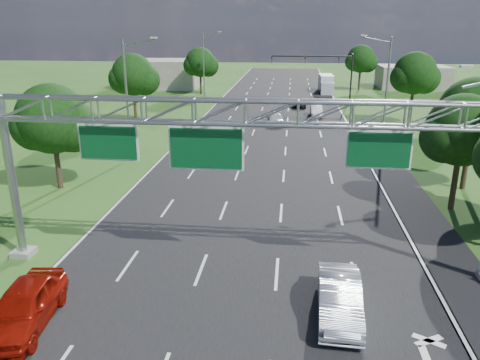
# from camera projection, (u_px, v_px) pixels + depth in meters

# --- Properties ---
(ground) EXTENTS (220.00, 220.00, 0.00)m
(ground) POSITION_uv_depth(u_px,v_px,m) (263.00, 163.00, 39.50)
(ground) COLOR #255318
(ground) RESTS_ON ground
(road) EXTENTS (18.00, 180.00, 0.02)m
(road) POSITION_uv_depth(u_px,v_px,m) (263.00, 163.00, 39.50)
(road) COLOR black
(road) RESTS_ON ground
(road_flare) EXTENTS (3.00, 30.00, 0.02)m
(road_flare) POSITION_uv_depth(u_px,v_px,m) (447.00, 258.00, 23.35)
(road_flare) COLOR black
(road_flare) RESTS_ON ground
(sign_gantry) EXTENTS (23.50, 1.00, 9.56)m
(sign_gantry) POSITION_uv_depth(u_px,v_px,m) (247.00, 126.00, 20.31)
(sign_gantry) COLOR gray
(sign_gantry) RESTS_ON ground
(traffic_signal) EXTENTS (12.21, 0.24, 7.00)m
(traffic_signal) POSITION_uv_depth(u_px,v_px,m) (328.00, 66.00, 70.10)
(traffic_signal) COLOR black
(traffic_signal) RESTS_ON ground
(streetlight_l_near) EXTENTS (2.97, 0.22, 10.16)m
(streetlight_l_near) POSITION_uv_depth(u_px,v_px,m) (129.00, 94.00, 38.92)
(streetlight_l_near) COLOR gray
(streetlight_l_near) RESTS_ON ground
(streetlight_l_far) EXTENTS (2.97, 0.22, 10.16)m
(streetlight_l_far) POSITION_uv_depth(u_px,v_px,m) (205.00, 62.00, 71.93)
(streetlight_l_far) COLOR gray
(streetlight_l_far) RESTS_ON ground
(streetlight_r_mid) EXTENTS (2.97, 0.22, 10.16)m
(streetlight_r_mid) POSITION_uv_depth(u_px,v_px,m) (385.00, 84.00, 45.99)
(streetlight_r_mid) COLOR gray
(streetlight_r_mid) RESTS_ON ground
(tree_verge_la) EXTENTS (5.76, 4.80, 7.40)m
(tree_verge_la) POSITION_uv_depth(u_px,v_px,m) (54.00, 122.00, 31.94)
(tree_verge_la) COLOR #2D2116
(tree_verge_la) RESTS_ON ground
(tree_verge_lb) EXTENTS (5.76, 4.80, 8.06)m
(tree_verge_lb) POSITION_uv_depth(u_px,v_px,m) (134.00, 77.00, 53.63)
(tree_verge_lb) COLOR #2D2116
(tree_verge_lb) RESTS_ON ground
(tree_verge_lc) EXTENTS (5.76, 4.80, 7.62)m
(tree_verge_lc) POSITION_uv_depth(u_px,v_px,m) (201.00, 64.00, 77.04)
(tree_verge_lc) COLOR #2D2116
(tree_verge_lc) RESTS_ON ground
(tree_verge_rd) EXTENTS (5.76, 4.80, 8.28)m
(tree_verge_rd) POSITION_uv_depth(u_px,v_px,m) (415.00, 75.00, 53.06)
(tree_verge_rd) COLOR #2D2116
(tree_verge_rd) RESTS_ON ground
(tree_verge_re) EXTENTS (5.76, 4.80, 7.84)m
(tree_verge_re) POSITION_uv_depth(u_px,v_px,m) (361.00, 60.00, 81.70)
(tree_verge_re) COLOR #2D2116
(tree_verge_re) RESTS_ON ground
(building_left) EXTENTS (14.00, 10.00, 5.00)m
(building_left) POSITION_uv_depth(u_px,v_px,m) (161.00, 74.00, 86.28)
(building_left) COLOR gray
(building_left) RESTS_ON ground
(building_right) EXTENTS (12.00, 9.00, 4.00)m
(building_right) POSITION_uv_depth(u_px,v_px,m) (412.00, 77.00, 85.41)
(building_right) COLOR gray
(building_right) RESTS_ON ground
(red_coupe) EXTENTS (2.54, 5.14, 1.69)m
(red_coupe) POSITION_uv_depth(u_px,v_px,m) (24.00, 306.00, 17.88)
(red_coupe) COLOR #961206
(red_coupe) RESTS_ON ground
(silver_sedan) EXTENTS (1.84, 4.79, 1.56)m
(silver_sedan) POSITION_uv_depth(u_px,v_px,m) (339.00, 298.00, 18.54)
(silver_sedan) COLOR silver
(silver_sedan) RESTS_ON ground
(car_queue_a) EXTENTS (2.24, 4.49, 1.25)m
(car_queue_a) POSITION_uv_depth(u_px,v_px,m) (276.00, 119.00, 54.42)
(car_queue_a) COLOR silver
(car_queue_a) RESTS_ON ground
(car_queue_b) EXTENTS (2.10, 3.95, 1.06)m
(car_queue_b) POSITION_uv_depth(u_px,v_px,m) (299.00, 104.00, 65.73)
(car_queue_b) COLOR black
(car_queue_b) RESTS_ON ground
(car_queue_d) EXTENTS (1.55, 4.07, 1.32)m
(car_queue_d) POSITION_uv_depth(u_px,v_px,m) (316.00, 111.00, 59.33)
(car_queue_d) COLOR white
(car_queue_d) RESTS_ON ground
(box_truck) EXTENTS (2.38, 7.66, 2.88)m
(box_truck) POSITION_uv_depth(u_px,v_px,m) (326.00, 84.00, 80.50)
(box_truck) COLOR silver
(box_truck) RESTS_ON ground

